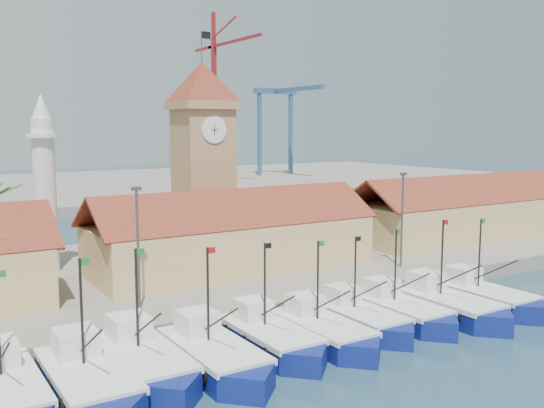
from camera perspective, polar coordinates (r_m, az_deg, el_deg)
ground at (r=42.37m, az=9.58°, el=-13.23°), size 400.00×400.00×0.00m
quay at (r=61.37m, az=-5.54°, el=-5.99°), size 140.00×32.00×1.50m
terminal at (r=142.68m, az=-21.21°, el=1.19°), size 240.00×80.00×2.00m
boat_0 at (r=35.95m, az=-23.86°, el=-16.21°), size 3.73×10.21×7.73m
boat_1 at (r=35.75m, az=-16.83°, el=-15.96°), size 3.91×10.70×8.10m
boat_2 at (r=37.54m, az=-11.92°, el=-14.66°), size 3.91×10.72×8.11m
boat_3 at (r=37.99m, az=-5.31°, el=-14.28°), size 3.84×10.51×7.95m
boat_4 at (r=40.90m, az=0.02°, el=-12.72°), size 3.65×10.01×7.57m
boat_5 at (r=42.35m, az=5.03°, el=-12.05°), size 3.59×9.85×7.45m
boat_6 at (r=45.37m, az=8.48°, el=-10.81°), size 3.49×9.57×7.24m
boat_7 at (r=47.61m, az=12.20°, el=-10.00°), size 3.61×9.88×7.47m
boat_8 at (r=49.69m, az=16.40°, el=-9.32°), size 3.88×10.63×8.04m
boat_9 at (r=53.08m, az=19.58°, el=-8.43°), size 3.73×10.22×7.74m
hall_center at (r=57.22m, az=-3.78°, el=-3.63°), size 27.04×10.13×7.61m
hall_right at (r=77.47m, az=17.54°, el=-1.10°), size 31.20×10.13×7.61m
clock_tower at (r=61.61m, az=-6.50°, el=4.59°), size 5.80×5.80×22.70m
minaret at (r=58.87m, az=-20.62°, el=1.88°), size 3.00×3.00×16.30m
lamp_posts at (r=50.25m, az=1.04°, el=-2.24°), size 80.70×0.25×9.03m
crane_red_right at (r=149.69m, az=-5.22°, el=10.84°), size 1.00×32.08×40.28m
gantry at (r=162.54m, az=0.96°, el=9.07°), size 13.00×22.00×23.20m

